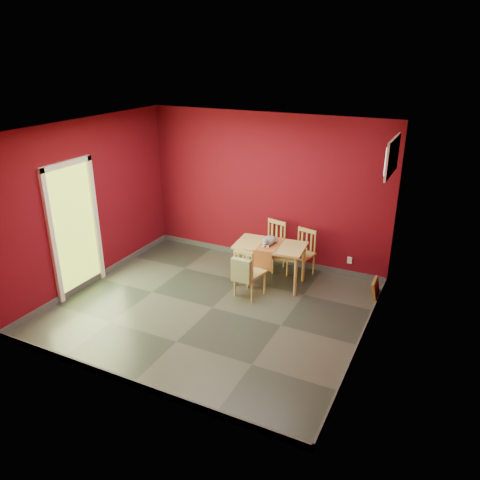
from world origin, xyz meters
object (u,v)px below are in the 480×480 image
at_px(cat, 269,239).
at_px(chair_near, 248,272).
at_px(chair_far_left, 272,244).
at_px(tote_bag, 241,270).
at_px(chair_far_right, 302,252).
at_px(picture_frame, 376,291).
at_px(dining_table, 270,249).

bearing_deg(cat, chair_near, -123.55).
relative_size(chair_far_left, tote_bag, 1.95).
height_order(chair_far_right, chair_near, chair_near).
xyz_separation_m(chair_far_right, cat, (-0.39, -0.57, 0.39)).
relative_size(chair_far_left, picture_frame, 2.35).
xyz_separation_m(dining_table, picture_frame, (1.72, 0.16, -0.44)).
height_order(chair_far_left, picture_frame, chair_far_left).
bearing_deg(chair_far_left, chair_near, -86.10).
xyz_separation_m(chair_far_left, cat, (0.20, -0.62, 0.36)).
bearing_deg(picture_frame, dining_table, -174.72).
xyz_separation_m(chair_far_left, picture_frame, (1.93, -0.45, -0.26)).
bearing_deg(picture_frame, chair_far_right, 163.61).
relative_size(chair_near, tote_bag, 1.90).
bearing_deg(chair_far_left, picture_frame, -13.08).
bearing_deg(chair_far_right, chair_far_left, 174.86).
distance_m(dining_table, chair_near, 0.60).
relative_size(dining_table, chair_far_left, 1.38).
distance_m(chair_near, picture_frame, 2.00).
distance_m(chair_far_right, picture_frame, 1.42).
distance_m(chair_far_left, chair_far_right, 0.59).
height_order(chair_far_left, chair_far_right, chair_far_left).
xyz_separation_m(chair_far_right, tote_bag, (-0.53, -1.32, 0.12)).
height_order(chair_far_right, cat, cat).
bearing_deg(chair_far_right, tote_bag, -112.00).
bearing_deg(picture_frame, chair_far_left, 166.92).
relative_size(chair_far_right, picture_frame, 2.23).
xyz_separation_m(chair_far_right, picture_frame, (1.35, -0.40, -0.24)).
bearing_deg(chair_far_right, chair_near, -114.44).
height_order(dining_table, chair_far_left, chair_far_left).
height_order(dining_table, picture_frame, dining_table).
bearing_deg(dining_table, chair_far_left, 109.15).
xyz_separation_m(chair_near, tote_bag, (-0.03, -0.21, 0.11)).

